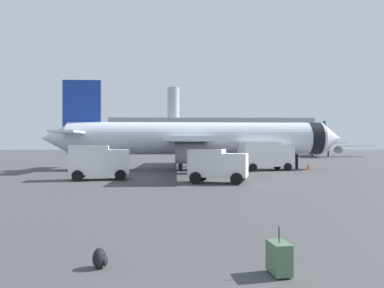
{
  "coord_description": "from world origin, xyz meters",
  "views": [
    {
      "loc": [
        0.02,
        -3.15,
        2.96
      ],
      "look_at": [
        0.65,
        23.01,
        3.0
      ],
      "focal_mm": 32.78,
      "sensor_mm": 36.0,
      "label": 1
    }
  ],
  "objects_px": {
    "rolling_suitcase": "(279,258)",
    "traveller_backpack": "(100,258)",
    "service_truck": "(99,161)",
    "cargo_van": "(217,164)",
    "airplane_taxiing": "(320,145)",
    "fuel_truck": "(265,155)",
    "safety_cone_near": "(160,164)",
    "airplane_at_gate": "(195,139)",
    "safety_cone_far": "(308,166)"
  },
  "relations": [
    {
      "from": "cargo_van",
      "to": "safety_cone_near",
      "type": "height_order",
      "value": "cargo_van"
    },
    {
      "from": "airplane_taxiing",
      "to": "fuel_truck",
      "type": "height_order",
      "value": "airplane_taxiing"
    },
    {
      "from": "airplane_at_gate",
      "to": "safety_cone_near",
      "type": "distance_m",
      "value": 7.98
    },
    {
      "from": "cargo_van",
      "to": "rolling_suitcase",
      "type": "height_order",
      "value": "cargo_van"
    },
    {
      "from": "airplane_at_gate",
      "to": "safety_cone_near",
      "type": "xyz_separation_m",
      "value": [
        -4.54,
        5.64,
        -3.36
      ]
    },
    {
      "from": "service_truck",
      "to": "rolling_suitcase",
      "type": "distance_m",
      "value": 23.6
    },
    {
      "from": "traveller_backpack",
      "to": "airplane_taxiing",
      "type": "bearing_deg",
      "value": 65.32
    },
    {
      "from": "airplane_at_gate",
      "to": "airplane_taxiing",
      "type": "relative_size",
      "value": 1.3
    },
    {
      "from": "airplane_taxiing",
      "to": "safety_cone_near",
      "type": "distance_m",
      "value": 55.4
    },
    {
      "from": "rolling_suitcase",
      "to": "service_truck",
      "type": "bearing_deg",
      "value": 113.14
    },
    {
      "from": "service_truck",
      "to": "rolling_suitcase",
      "type": "bearing_deg",
      "value": -66.86
    },
    {
      "from": "airplane_taxiing",
      "to": "rolling_suitcase",
      "type": "bearing_deg",
      "value": -112.01
    },
    {
      "from": "airplane_taxiing",
      "to": "safety_cone_far",
      "type": "bearing_deg",
      "value": -112.91
    },
    {
      "from": "airplane_at_gate",
      "to": "rolling_suitcase",
      "type": "xyz_separation_m",
      "value": [
        0.78,
        -33.61,
        -3.27
      ]
    },
    {
      "from": "safety_cone_near",
      "to": "airplane_taxiing",
      "type": "bearing_deg",
      "value": 47.19
    },
    {
      "from": "rolling_suitcase",
      "to": "safety_cone_far",
      "type": "bearing_deg",
      "value": 69.24
    },
    {
      "from": "service_truck",
      "to": "safety_cone_far",
      "type": "bearing_deg",
      "value": 28.41
    },
    {
      "from": "fuel_truck",
      "to": "rolling_suitcase",
      "type": "xyz_separation_m",
      "value": [
        -7.11,
        -31.75,
        -1.38
      ]
    },
    {
      "from": "rolling_suitcase",
      "to": "fuel_truck",
      "type": "bearing_deg",
      "value": 77.37
    },
    {
      "from": "service_truck",
      "to": "safety_cone_far",
      "type": "distance_m",
      "value": 25.03
    },
    {
      "from": "airplane_at_gate",
      "to": "rolling_suitcase",
      "type": "bearing_deg",
      "value": -88.66
    },
    {
      "from": "airplane_taxiing",
      "to": "safety_cone_near",
      "type": "bearing_deg",
      "value": -132.81
    },
    {
      "from": "airplane_taxiing",
      "to": "traveller_backpack",
      "type": "bearing_deg",
      "value": -114.68
    },
    {
      "from": "airplane_at_gate",
      "to": "airplane_taxiing",
      "type": "xyz_separation_m",
      "value": [
        33.07,
        46.24,
        -0.8
      ]
    },
    {
      "from": "cargo_van",
      "to": "traveller_backpack",
      "type": "xyz_separation_m",
      "value": [
        -4.6,
        -18.4,
        -1.22
      ]
    },
    {
      "from": "safety_cone_near",
      "to": "traveller_backpack",
      "type": "height_order",
      "value": "safety_cone_near"
    },
    {
      "from": "rolling_suitcase",
      "to": "safety_cone_near",
      "type": "bearing_deg",
      "value": 97.72
    },
    {
      "from": "safety_cone_near",
      "to": "fuel_truck",
      "type": "bearing_deg",
      "value": -31.11
    },
    {
      "from": "airplane_at_gate",
      "to": "traveller_backpack",
      "type": "bearing_deg",
      "value": -95.84
    },
    {
      "from": "fuel_truck",
      "to": "traveller_backpack",
      "type": "height_order",
      "value": "fuel_truck"
    },
    {
      "from": "safety_cone_far",
      "to": "traveller_backpack",
      "type": "xyz_separation_m",
      "value": [
        -16.9,
        -33.03,
        -0.14
      ]
    },
    {
      "from": "traveller_backpack",
      "to": "safety_cone_far",
      "type": "bearing_deg",
      "value": 62.91
    },
    {
      "from": "fuel_truck",
      "to": "rolling_suitcase",
      "type": "height_order",
      "value": "fuel_truck"
    },
    {
      "from": "service_truck",
      "to": "cargo_van",
      "type": "distance_m",
      "value": 10.08
    },
    {
      "from": "airplane_taxiing",
      "to": "safety_cone_far",
      "type": "relative_size",
      "value": 36.14
    },
    {
      "from": "fuel_truck",
      "to": "rolling_suitcase",
      "type": "distance_m",
      "value": 32.56
    },
    {
      "from": "safety_cone_near",
      "to": "rolling_suitcase",
      "type": "relative_size",
      "value": 0.55
    },
    {
      "from": "cargo_van",
      "to": "traveller_backpack",
      "type": "distance_m",
      "value": 19.01
    },
    {
      "from": "fuel_truck",
      "to": "safety_cone_near",
      "type": "height_order",
      "value": "fuel_truck"
    },
    {
      "from": "airplane_at_gate",
      "to": "cargo_van",
      "type": "xyz_separation_m",
      "value": [
        1.22,
        -14.67,
        -2.21
      ]
    },
    {
      "from": "fuel_truck",
      "to": "service_truck",
      "type": "bearing_deg",
      "value": -148.41
    },
    {
      "from": "traveller_backpack",
      "to": "service_truck",
      "type": "bearing_deg",
      "value": 103.56
    },
    {
      "from": "airplane_taxiing",
      "to": "fuel_truck",
      "type": "xyz_separation_m",
      "value": [
        -25.17,
        -48.11,
        -1.08
      ]
    },
    {
      "from": "traveller_backpack",
      "to": "rolling_suitcase",
      "type": "bearing_deg",
      "value": -7.35
    },
    {
      "from": "rolling_suitcase",
      "to": "traveller_backpack",
      "type": "height_order",
      "value": "rolling_suitcase"
    },
    {
      "from": "airplane_taxiing",
      "to": "traveller_backpack",
      "type": "distance_m",
      "value": 87.33
    },
    {
      "from": "airplane_at_gate",
      "to": "safety_cone_far",
      "type": "bearing_deg",
      "value": -0.16
    },
    {
      "from": "fuel_truck",
      "to": "traveller_backpack",
      "type": "bearing_deg",
      "value": -109.87
    },
    {
      "from": "safety_cone_near",
      "to": "cargo_van",
      "type": "bearing_deg",
      "value": -74.17
    },
    {
      "from": "airplane_at_gate",
      "to": "service_truck",
      "type": "xyz_separation_m",
      "value": [
        -8.48,
        -11.93,
        -2.05
      ]
    }
  ]
}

